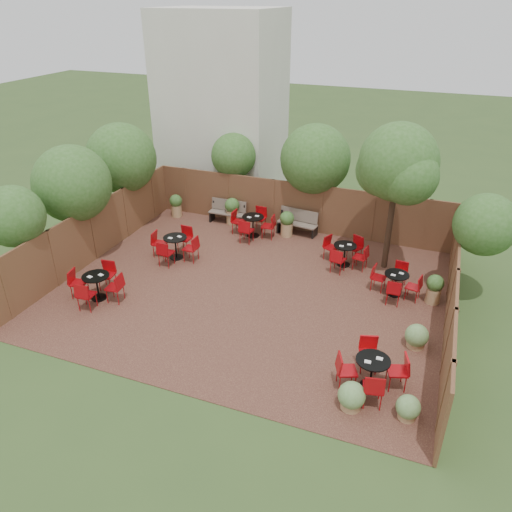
% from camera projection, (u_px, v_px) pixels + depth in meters
% --- Properties ---
extents(ground, '(80.00, 80.00, 0.00)m').
position_uv_depth(ground, '(250.00, 290.00, 16.10)').
color(ground, '#354F23').
rests_on(ground, ground).
extents(courtyard_paving, '(12.00, 10.00, 0.02)m').
position_uv_depth(courtyard_paving, '(250.00, 290.00, 16.09)').
color(courtyard_paving, '#3E2119').
rests_on(courtyard_paving, ground).
extents(fence_back, '(12.00, 0.08, 2.00)m').
position_uv_depth(fence_back, '(297.00, 206.00, 19.75)').
color(fence_back, '#4C2B1C').
rests_on(fence_back, ground).
extents(fence_left, '(0.08, 10.00, 2.00)m').
position_uv_depth(fence_left, '(93.00, 234.00, 17.53)').
color(fence_left, '#4C2B1C').
rests_on(fence_left, ground).
extents(fence_right, '(0.08, 10.00, 2.00)m').
position_uv_depth(fence_right, '(452.00, 300.00, 13.73)').
color(fence_right, '#4C2B1C').
rests_on(fence_right, ground).
extents(neighbour_building, '(5.00, 4.00, 8.00)m').
position_uv_depth(neighbour_building, '(222.00, 107.00, 22.23)').
color(neighbour_building, beige).
rests_on(neighbour_building, ground).
extents(overhang_foliage, '(15.48, 10.41, 2.73)m').
position_uv_depth(overhang_foliage, '(213.00, 172.00, 18.11)').
color(overhang_foliage, '#2E581C').
rests_on(overhang_foliage, ground).
extents(courtyard_tree, '(2.70, 2.60, 5.04)m').
position_uv_depth(courtyard_tree, '(397.00, 167.00, 15.73)').
color(courtyard_tree, black).
rests_on(courtyard_tree, courtyard_paving).
extents(park_bench_left, '(1.54, 0.50, 0.95)m').
position_uv_depth(park_bench_left, '(228.00, 211.00, 20.57)').
color(park_bench_left, brown).
rests_on(park_bench_left, courtyard_paving).
extents(park_bench_right, '(1.64, 0.73, 0.98)m').
position_uv_depth(park_bench_right, '(298.00, 222.00, 19.60)').
color(park_bench_right, brown).
rests_on(park_bench_right, courtyard_paving).
extents(bistro_tables, '(10.33, 8.58, 0.96)m').
position_uv_depth(bistro_tables, '(260.00, 270.00, 16.29)').
color(bistro_tables, black).
rests_on(bistro_tables, courtyard_paving).
extents(planters, '(11.22, 3.83, 1.10)m').
position_uv_depth(planters, '(266.00, 225.00, 19.23)').
color(planters, '#9E7A4F').
rests_on(planters, courtyard_paving).
extents(low_shrubs, '(1.84, 3.50, 0.69)m').
position_uv_depth(low_shrubs, '(391.00, 375.00, 12.02)').
color(low_shrubs, '#9E7A4F').
rests_on(low_shrubs, courtyard_paving).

